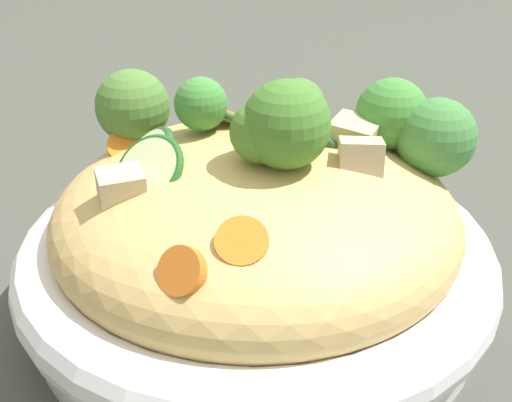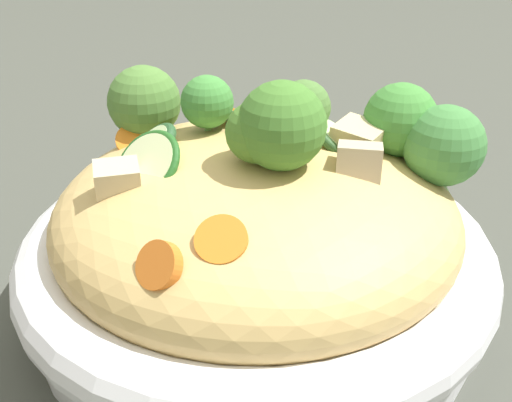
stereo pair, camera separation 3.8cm
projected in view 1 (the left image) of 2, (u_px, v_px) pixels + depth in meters
name	position (u px, v px, depth m)	size (l,w,h in m)	color
ground_plane	(256.00, 299.00, 0.42)	(3.00, 3.00, 0.00)	#43453E
serving_bowl	(256.00, 262.00, 0.40)	(0.31, 0.31, 0.06)	white
noodle_heap	(256.00, 214.00, 0.39)	(0.26, 0.26, 0.09)	tan
broccoli_florets	(297.00, 121.00, 0.38)	(0.13, 0.27, 0.08)	#9CBB7A
carrot_coins	(197.00, 178.00, 0.35)	(0.20, 0.13, 0.03)	orange
zucchini_slices	(211.00, 146.00, 0.37)	(0.13, 0.15, 0.03)	beige
chicken_chunks	(294.00, 143.00, 0.37)	(0.12, 0.16, 0.04)	#D2BE8B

